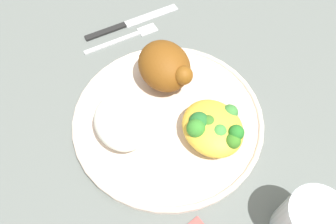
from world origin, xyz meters
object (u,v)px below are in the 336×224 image
roasted_chicken (165,66)px  knife (125,24)px  mac_cheese_with_broccoli (213,127)px  water_glass (308,223)px  plate (168,118)px  rice_pile (121,122)px  fork (126,37)px

roasted_chicken → knife: 0.17m
mac_cheese_with_broccoli → water_glass: bearing=10.9°
knife → roasted_chicken: bearing=1.2°
plate → mac_cheese_with_broccoli: size_ratio=3.03×
roasted_chicken → rice_pile: roasted_chicken is taller
rice_pile → water_glass: (0.23, 0.14, -0.00)m
mac_cheese_with_broccoli → knife: mac_cheese_with_broccoli is taller
roasted_chicken → rice_pile: size_ratio=1.06×
water_glass → roasted_chicken: bearing=-170.9°
fork → knife: size_ratio=0.75×
plate → fork: 0.19m
mac_cheese_with_broccoli → water_glass: (0.16, 0.03, 0.00)m
mac_cheese_with_broccoli → knife: (-0.28, -0.02, -0.03)m
roasted_chicken → mac_cheese_with_broccoli: 0.12m
fork → knife: (-0.03, 0.01, 0.00)m
mac_cheese_with_broccoli → fork: size_ratio=0.67×
rice_pile → water_glass: water_glass is taller
plate → knife: (-0.23, 0.02, -0.01)m
plate → knife: 0.23m
fork → water_glass: size_ratio=1.85×
rice_pile → fork: 0.21m
plate → water_glass: 0.23m
water_glass → plate: bearing=-161.8°
roasted_chicken → water_glass: bearing=9.1°
fork → rice_pile: bearing=-23.5°
plate → mac_cheese_with_broccoli: bearing=35.6°
roasted_chicken → mac_cheese_with_broccoli: roasted_chicken is taller
plate → rice_pile: (-0.01, -0.07, 0.03)m
roasted_chicken → mac_cheese_with_broccoli: (0.12, 0.01, -0.01)m
plate → water_glass: size_ratio=3.73×
water_glass → mac_cheese_with_broccoli: bearing=-169.1°
mac_cheese_with_broccoli → fork: 0.25m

